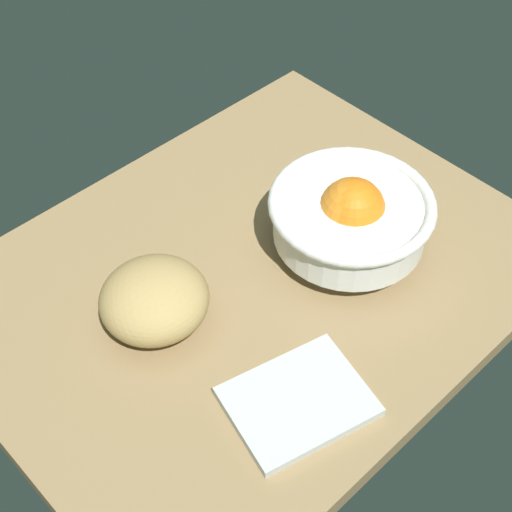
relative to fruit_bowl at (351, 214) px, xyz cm
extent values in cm
cube|color=olive|center=(12.81, -5.23, -7.73)|extent=(74.36, 58.02, 3.00)
cylinder|color=white|center=(0.01, -0.01, -5.02)|extent=(8.27, 8.27, 2.42)
cylinder|color=white|center=(0.01, -0.01, -0.97)|extent=(20.26, 20.26, 5.68)
torus|color=white|center=(0.01, -0.01, 1.87)|extent=(21.86, 21.86, 1.60)
sphere|color=orange|center=(-0.05, 0.10, 0.82)|extent=(8.60, 8.60, 8.60)
sphere|color=orange|center=(0.01, -0.01, 0.81)|extent=(8.55, 8.55, 8.55)
sphere|color=orange|center=(0.01, -0.01, 0.64)|extent=(7.58, 7.58, 7.58)
sphere|color=orange|center=(0.01, -0.01, 0.70)|extent=(7.87, 7.87, 7.87)
ellipsoid|color=tan|center=(26.66, -7.98, -2.20)|extent=(16.13, 15.87, 8.06)
cube|color=silver|center=(22.62, 12.74, -5.61)|extent=(18.21, 15.68, 1.23)
camera|label=1|loc=(58.50, 43.44, 70.90)|focal=54.18mm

